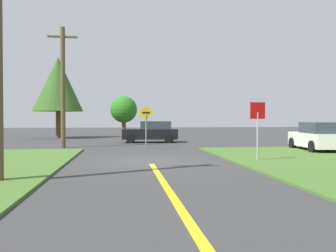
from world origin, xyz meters
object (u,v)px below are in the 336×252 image
at_px(car_approaching_junction, 151,132).
at_px(utility_pole_mid, 63,86).
at_px(stop_sign, 258,120).
at_px(direction_sign, 146,122).
at_px(car_on_crossroad, 320,137).
at_px(oak_tree_left, 124,110).
at_px(pine_tree_center, 58,84).

relative_size(car_approaching_junction, utility_pole_mid, 0.57).
distance_m(stop_sign, direction_sign, 8.33).
height_order(car_on_crossroad, utility_pole_mid, utility_pole_mid).
bearing_deg(car_on_crossroad, utility_pole_mid, 79.70).
height_order(oak_tree_left, pine_tree_center, pine_tree_center).
distance_m(stop_sign, pine_tree_center, 23.70).
height_order(direction_sign, oak_tree_left, oak_tree_left).
bearing_deg(stop_sign, car_approaching_junction, -85.98).
distance_m(oak_tree_left, pine_tree_center, 6.68).
xyz_separation_m(utility_pole_mid, oak_tree_left, (3.79, 13.33, -1.15)).
relative_size(direction_sign, pine_tree_center, 0.35).
bearing_deg(car_approaching_junction, car_on_crossroad, 138.19).
bearing_deg(car_on_crossroad, direction_sign, 79.80).
relative_size(stop_sign, oak_tree_left, 0.62).
xyz_separation_m(car_approaching_junction, oak_tree_left, (-2.06, 8.79, 1.90)).
relative_size(stop_sign, car_approaching_junction, 0.59).
bearing_deg(car_approaching_junction, utility_pole_mid, 41.42).
distance_m(car_approaching_junction, pine_tree_center, 11.66).
relative_size(car_on_crossroad, pine_tree_center, 0.60).
relative_size(oak_tree_left, pine_tree_center, 0.54).
distance_m(car_on_crossroad, utility_pole_mid, 15.44).
bearing_deg(stop_sign, direction_sign, -70.17).
bearing_deg(oak_tree_left, car_on_crossroad, -58.64).
distance_m(utility_pole_mid, oak_tree_left, 13.90).
distance_m(car_approaching_junction, oak_tree_left, 9.23).
xyz_separation_m(direction_sign, oak_tree_left, (-1.26, 14.83, 1.08)).
bearing_deg(oak_tree_left, utility_pole_mid, -105.88).
distance_m(stop_sign, utility_pole_mid, 12.87).
xyz_separation_m(car_approaching_junction, pine_tree_center, (-8.12, 7.22, 4.21)).
height_order(car_approaching_junction, direction_sign, direction_sign).
distance_m(stop_sign, oak_tree_left, 22.71).
relative_size(stop_sign, utility_pole_mid, 0.33).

